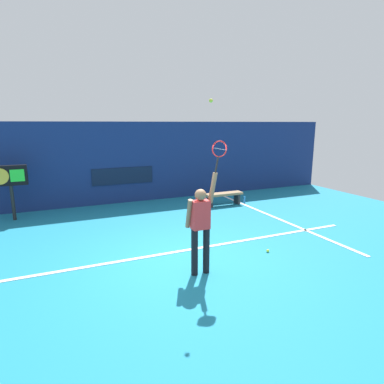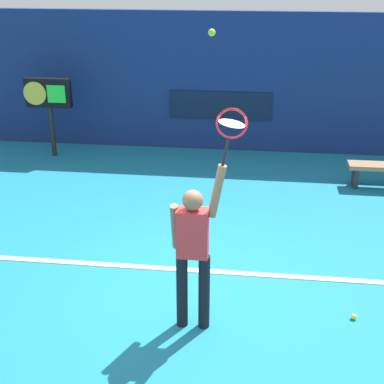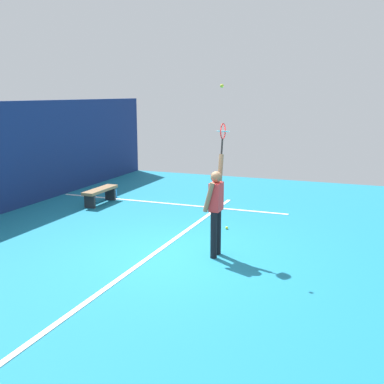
% 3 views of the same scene
% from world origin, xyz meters
% --- Properties ---
extents(ground_plane, '(18.00, 18.00, 0.00)m').
position_xyz_m(ground_plane, '(0.00, 0.00, 0.00)').
color(ground_plane, teal).
extents(back_wall, '(18.00, 0.20, 2.94)m').
position_xyz_m(back_wall, '(0.00, 5.71, 1.47)').
color(back_wall, navy).
rests_on(back_wall, ground_plane).
extents(sponsor_banner_center, '(2.20, 0.03, 0.60)m').
position_xyz_m(sponsor_banner_center, '(0.00, 5.59, 1.01)').
color(sponsor_banner_center, '#0C1933').
extents(court_baseline, '(10.00, 0.10, 0.01)m').
position_xyz_m(court_baseline, '(0.00, 0.46, 0.01)').
color(court_baseline, white).
rests_on(court_baseline, ground_plane).
extents(tennis_player, '(0.59, 0.31, 1.99)m').
position_xyz_m(tennis_player, '(0.17, -0.71, 1.01)').
color(tennis_player, black).
rests_on(tennis_player, ground_plane).
extents(tennis_racket, '(0.37, 0.27, 0.62)m').
position_xyz_m(tennis_racket, '(0.54, -0.71, 2.38)').
color(tennis_racket, black).
extents(tennis_ball, '(0.07, 0.07, 0.07)m').
position_xyz_m(tennis_ball, '(0.34, -0.75, 3.27)').
color(tennis_ball, '#CCE033').
extents(scoreboard_clock, '(0.96, 0.20, 1.67)m').
position_xyz_m(scoreboard_clock, '(-3.51, 4.77, 1.29)').
color(scoreboard_clock, black).
rests_on(scoreboard_clock, ground_plane).
extents(spare_ball, '(0.07, 0.07, 0.07)m').
position_xyz_m(spare_ball, '(2.03, -0.38, 0.03)').
color(spare_ball, '#CCE033').
rests_on(spare_ball, ground_plane).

